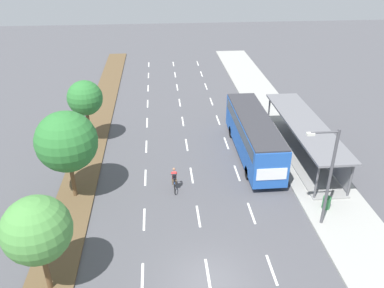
% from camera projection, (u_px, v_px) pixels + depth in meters
% --- Properties ---
extents(ground_plane, '(140.00, 140.00, 0.00)m').
position_uv_depth(ground_plane, '(209.00, 282.00, 20.38)').
color(ground_plane, '#4C4C51').
extents(median_strip, '(2.60, 52.00, 0.12)m').
position_uv_depth(median_strip, '(97.00, 125.00, 37.29)').
color(median_strip, brown).
rests_on(median_strip, ground).
extents(sidewalk_right, '(4.50, 52.00, 0.15)m').
position_uv_depth(sidewalk_right, '(276.00, 118.00, 38.66)').
color(sidewalk_right, '#9E9E99').
rests_on(sidewalk_right, ground).
extents(lane_divider_left, '(0.14, 46.63, 0.01)m').
position_uv_depth(lane_divider_left, '(147.00, 134.00, 35.77)').
color(lane_divider_left, white).
rests_on(lane_divider_left, ground).
extents(lane_divider_center, '(0.14, 46.63, 0.01)m').
position_uv_depth(lane_divider_center, '(185.00, 132.00, 36.05)').
color(lane_divider_center, white).
rests_on(lane_divider_center, ground).
extents(lane_divider_right, '(0.14, 46.63, 0.01)m').
position_uv_depth(lane_divider_right, '(222.00, 131.00, 36.32)').
color(lane_divider_right, white).
rests_on(lane_divider_right, ground).
extents(bus_shelter, '(2.90, 13.06, 2.86)m').
position_uv_depth(bus_shelter, '(307.00, 136.00, 31.32)').
color(bus_shelter, gray).
rests_on(bus_shelter, sidewalk_right).
extents(bus, '(2.54, 11.29, 3.37)m').
position_uv_depth(bus, '(253.00, 133.00, 31.35)').
color(bus, '#2356B2').
rests_on(bus, ground).
extents(cyclist, '(0.46, 1.82, 1.71)m').
position_uv_depth(cyclist, '(174.00, 180.00, 27.55)').
color(cyclist, black).
rests_on(cyclist, ground).
extents(median_tree_nearest, '(3.31, 3.31, 5.41)m').
position_uv_depth(median_tree_nearest, '(37.00, 230.00, 18.19)').
color(median_tree_nearest, brown).
rests_on(median_tree_nearest, median_strip).
extents(median_tree_second, '(4.03, 4.03, 6.21)m').
position_uv_depth(median_tree_second, '(67.00, 142.00, 25.12)').
color(median_tree_second, brown).
rests_on(median_tree_second, median_strip).
extents(median_tree_third, '(2.94, 2.94, 5.53)m').
position_uv_depth(median_tree_third, '(85.00, 98.00, 32.33)').
color(median_tree_third, brown).
rests_on(median_tree_third, median_strip).
extents(streetlight, '(1.91, 0.24, 6.50)m').
position_uv_depth(streetlight, '(328.00, 172.00, 22.64)').
color(streetlight, '#4C4C51').
rests_on(streetlight, sidewalk_right).
extents(trash_bin, '(0.52, 0.52, 0.85)m').
position_uv_depth(trash_bin, '(326.00, 203.00, 25.53)').
color(trash_bin, '#286B38').
rests_on(trash_bin, sidewalk_right).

